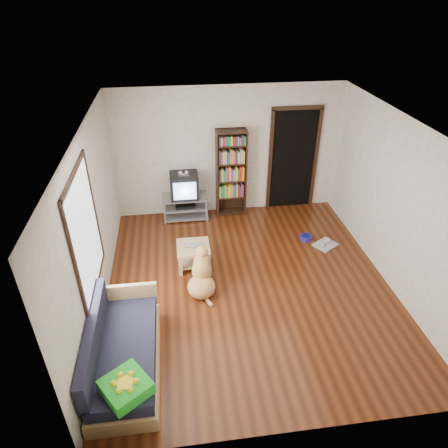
{
  "coord_description": "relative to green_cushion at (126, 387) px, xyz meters",
  "views": [
    {
      "loc": [
        -1.06,
        -4.89,
        4.26
      ],
      "look_at": [
        -0.34,
        0.46,
        0.9
      ],
      "focal_mm": 32.0,
      "sensor_mm": 36.0,
      "label": 1
    }
  ],
  "objects": [
    {
      "name": "wall_back",
      "position": [
        1.75,
        4.56,
        0.8
      ],
      "size": [
        4.5,
        0.0,
        4.5
      ],
      "primitive_type": "plane",
      "rotation": [
        1.57,
        0.0,
        0.0
      ],
      "color": "silver",
      "rests_on": "ground"
    },
    {
      "name": "ceiling",
      "position": [
        1.75,
        2.06,
        2.1
      ],
      "size": [
        5.0,
        5.0,
        0.0
      ],
      "primitive_type": "plane",
      "rotation": [
        3.14,
        0.0,
        0.0
      ],
      "color": "white",
      "rests_on": "ground"
    },
    {
      "name": "window",
      "position": [
        -0.48,
        1.56,
        1.0
      ],
      "size": [
        0.03,
        1.46,
        1.7
      ],
      "color": "white",
      "rests_on": "wall_left"
    },
    {
      "name": "coffee_table",
      "position": [
        0.9,
        2.68,
        -0.22
      ],
      "size": [
        0.55,
        0.55,
        0.4
      ],
      "color": "tan",
      "rests_on": "ground"
    },
    {
      "name": "wall_right",
      "position": [
        4.0,
        2.06,
        0.8
      ],
      "size": [
        0.0,
        5.0,
        5.0
      ],
      "primitive_type": "plane",
      "rotation": [
        1.57,
        0.0,
        -1.57
      ],
      "color": "silver",
      "rests_on": "ground"
    },
    {
      "name": "bookshelf",
      "position": [
        1.8,
        4.4,
        0.5
      ],
      "size": [
        0.6,
        0.3,
        1.8
      ],
      "color": "black",
      "rests_on": "ground"
    },
    {
      "name": "dog",
      "position": [
        0.99,
        2.06,
        -0.24
      ],
      "size": [
        0.51,
        0.87,
        0.7
      ],
      "color": "tan",
      "rests_on": "ground"
    },
    {
      "name": "grey_rag",
      "position": [
        3.37,
        2.95,
        -0.48
      ],
      "size": [
        0.51,
        0.48,
        0.03
      ],
      "primitive_type": "cube",
      "rotation": [
        0.0,
        0.0,
        0.57
      ],
      "color": "#ABABAB",
      "rests_on": "ground"
    },
    {
      "name": "green_cushion",
      "position": [
        0.0,
        0.0,
        0.0
      ],
      "size": [
        0.64,
        0.64,
        0.15
      ],
      "primitive_type": "cube",
      "rotation": [
        0.0,
        0.0,
        0.61
      ],
      "color": "green",
      "rests_on": "sofa"
    },
    {
      "name": "doorway",
      "position": [
        3.1,
        4.54,
        0.62
      ],
      "size": [
        1.03,
        0.05,
        2.19
      ],
      "color": "black",
      "rests_on": "wall_back"
    },
    {
      "name": "tv_stand",
      "position": [
        0.85,
        4.31,
        -0.23
      ],
      "size": [
        0.9,
        0.45,
        0.5
      ],
      "color": "#99999E",
      "rests_on": "ground"
    },
    {
      "name": "dog_bowl",
      "position": [
        3.07,
        3.2,
        -0.46
      ],
      "size": [
        0.22,
        0.22,
        0.08
      ],
      "primitive_type": "cylinder",
      "color": "#27169A",
      "rests_on": "ground"
    },
    {
      "name": "laptop",
      "position": [
        0.9,
        2.65,
        -0.08
      ],
      "size": [
        0.34,
        0.24,
        0.03
      ],
      "primitive_type": "imported",
      "rotation": [
        0.0,
        0.0,
        -0.12
      ],
      "color": "white",
      "rests_on": "coffee_table"
    },
    {
      "name": "sofa",
      "position": [
        -0.12,
        0.67,
        -0.24
      ],
      "size": [
        0.8,
        1.8,
        0.8
      ],
      "color": "tan",
      "rests_on": "ground"
    },
    {
      "name": "ground",
      "position": [
        1.75,
        2.06,
        -0.5
      ],
      "size": [
        5.0,
        5.0,
        0.0
      ],
      "primitive_type": "plane",
      "color": "#57260F",
      "rests_on": "ground"
    },
    {
      "name": "crt_tv",
      "position": [
        0.85,
        4.33,
        0.25
      ],
      "size": [
        0.55,
        0.52,
        0.58
      ],
      "color": "black",
      "rests_on": "tv_stand"
    },
    {
      "name": "wall_left",
      "position": [
        -0.5,
        2.06,
        0.8
      ],
      "size": [
        0.0,
        5.0,
        5.0
      ],
      "primitive_type": "plane",
      "rotation": [
        1.57,
        0.0,
        1.57
      ],
      "color": "silver",
      "rests_on": "ground"
    },
    {
      "name": "wall_front",
      "position": [
        1.75,
        -0.44,
        0.8
      ],
      "size": [
        4.5,
        0.0,
        4.5
      ],
      "primitive_type": "plane",
      "rotation": [
        -1.57,
        0.0,
        0.0
      ],
      "color": "silver",
      "rests_on": "ground"
    }
  ]
}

